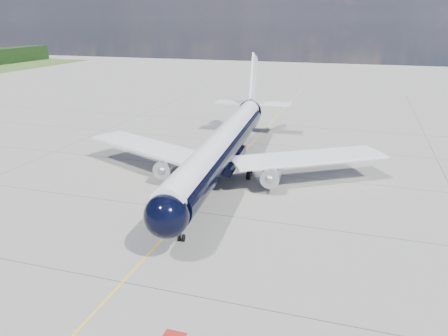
{
  "coord_description": "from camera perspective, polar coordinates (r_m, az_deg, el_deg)",
  "views": [
    {
      "loc": [
        17.6,
        -32.5,
        21.03
      ],
      "look_at": [
        2.82,
        14.57,
        4.0
      ],
      "focal_mm": 35.0,
      "sensor_mm": 36.0,
      "label": 1
    }
  ],
  "objects": [
    {
      "name": "ground",
      "position": [
        68.25,
        1.62,
        1.09
      ],
      "size": [
        320.0,
        320.0,
        0.0
      ],
      "primitive_type": "plane",
      "color": "gray",
      "rests_on": "ground"
    },
    {
      "name": "taxiway_centerline",
      "position": [
        63.71,
        0.39,
        -0.23
      ],
      "size": [
        0.16,
        160.0,
        0.01
      ],
      "primitive_type": "cube",
      "color": "yellow",
      "rests_on": "ground"
    },
    {
      "name": "main_airliner",
      "position": [
        59.63,
        0.11,
        3.18
      ],
      "size": [
        43.26,
        52.81,
        15.25
      ],
      "rotation": [
        0.0,
        0.0,
        0.08
      ],
      "color": "black",
      "rests_on": "ground"
    }
  ]
}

